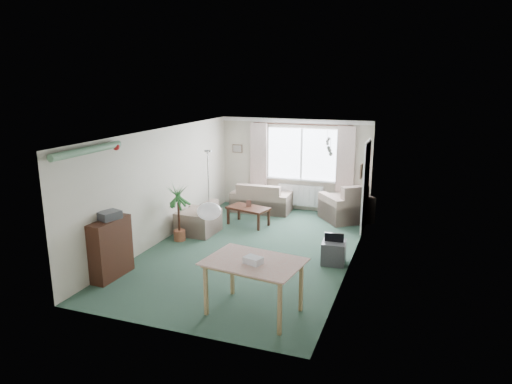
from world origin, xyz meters
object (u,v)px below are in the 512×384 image
(armchair_corner, at_px, (346,202))
(tv_cube, at_px, (334,252))
(houseplant, at_px, (179,213))
(sofa, at_px, (262,197))
(pet_bed, at_px, (264,259))
(dining_table, at_px, (254,288))
(bookshelf, at_px, (111,249))
(armchair_left, at_px, (198,217))
(coffee_table, at_px, (248,216))

(armchair_corner, distance_m, tv_cube, 2.84)
(houseplant, bearing_deg, sofa, 71.40)
(sofa, xyz_separation_m, pet_bed, (1.17, -3.24, -0.32))
(houseplant, height_order, dining_table, houseplant)
(bookshelf, distance_m, pet_bed, 2.79)
(armchair_left, xyz_separation_m, coffee_table, (0.86, 0.92, -0.16))
(pet_bed, bearing_deg, houseplant, 166.42)
(coffee_table, height_order, tv_cube, coffee_table)
(sofa, relative_size, tv_cube, 3.22)
(pet_bed, bearing_deg, armchair_left, 150.36)
(houseplant, bearing_deg, pet_bed, -13.58)
(coffee_table, distance_m, houseplant, 1.87)
(armchair_left, relative_size, dining_table, 0.66)
(bookshelf, bearing_deg, pet_bed, 35.75)
(armchair_left, distance_m, tv_cube, 3.28)
(armchair_left, xyz_separation_m, dining_table, (2.44, -2.99, 0.02))
(bookshelf, distance_m, tv_cube, 4.05)
(houseplant, distance_m, pet_bed, 2.22)
(sofa, xyz_separation_m, armchair_corner, (2.20, -0.02, 0.09))
(bookshelf, relative_size, houseplant, 0.85)
(armchair_corner, bearing_deg, houseplant, 3.36)
(bookshelf, height_order, houseplant, houseplant)
(armchair_left, bearing_deg, sofa, 162.09)
(bookshelf, xyz_separation_m, tv_cube, (3.54, 1.94, -0.31))
(houseplant, height_order, pet_bed, houseplant)
(bookshelf, xyz_separation_m, dining_table, (2.78, -0.35, -0.12))
(armchair_left, relative_size, pet_bed, 1.47)
(armchair_left, height_order, dining_table, dining_table)
(armchair_left, xyz_separation_m, pet_bed, (1.94, -1.11, -0.32))
(houseplant, bearing_deg, armchair_left, 75.96)
(armchair_corner, xyz_separation_m, armchair_left, (-2.98, -2.11, -0.09))
(dining_table, relative_size, tv_cube, 2.72)
(sofa, relative_size, pet_bed, 2.65)
(sofa, bearing_deg, bookshelf, 74.88)
(armchair_corner, bearing_deg, dining_table, 46.42)
(pet_bed, bearing_deg, sofa, 109.88)
(bookshelf, height_order, dining_table, bookshelf)
(dining_table, bearing_deg, pet_bed, 104.70)
(sofa, xyz_separation_m, armchair_left, (-0.77, -2.14, -0.00))
(tv_cube, relative_size, pet_bed, 0.82)
(armchair_left, bearing_deg, coffee_table, 138.76)
(houseplant, xyz_separation_m, dining_table, (2.59, -2.39, -0.21))
(armchair_corner, relative_size, pet_bed, 1.82)
(bookshelf, relative_size, tv_cube, 2.22)
(tv_cube, bearing_deg, coffee_table, 140.88)
(bookshelf, bearing_deg, houseplant, 86.45)
(armchair_left, height_order, tv_cube, armchair_left)
(coffee_table, height_order, houseplant, houseplant)
(dining_table, bearing_deg, houseplant, 137.23)
(dining_table, bearing_deg, coffee_table, 111.98)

